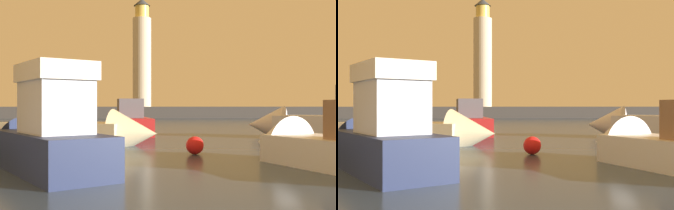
# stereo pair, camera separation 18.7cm
# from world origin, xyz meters

# --- Properties ---
(ground_plane) EXTENTS (220.00, 220.00, 0.00)m
(ground_plane) POSITION_xyz_m (0.00, 33.03, 0.00)
(ground_plane) COLOR #2D3D51
(breakwater) EXTENTS (75.63, 4.69, 1.84)m
(breakwater) POSITION_xyz_m (0.00, 66.06, 0.92)
(breakwater) COLOR #423F3D
(breakwater) RESTS_ON ground_plane
(lighthouse) EXTENTS (2.99, 2.99, 17.61)m
(lighthouse) POSITION_xyz_m (0.90, 66.06, 10.18)
(lighthouse) COLOR beige
(lighthouse) RESTS_ON breakwater
(motorboat_0) EXTENTS (4.91, 7.98, 2.77)m
(motorboat_0) POSITION_xyz_m (6.52, 12.12, 0.65)
(motorboat_0) COLOR white
(motorboat_0) RESTS_ON ground_plane
(motorboat_2) EXTENTS (3.50, 8.83, 3.07)m
(motorboat_2) POSITION_xyz_m (-0.41, 29.16, 0.76)
(motorboat_2) COLOR #B21E1E
(motorboat_2) RESTS_ON ground_plane
(motorboat_3) EXTENTS (8.57, 4.66, 3.48)m
(motorboat_3) POSITION_xyz_m (-2.24, 20.02, 0.83)
(motorboat_3) COLOR beige
(motorboat_3) RESTS_ON ground_plane
(motorboat_5) EXTENTS (5.46, 7.27, 3.58)m
(motorboat_5) POSITION_xyz_m (-2.68, 11.94, 1.08)
(motorboat_5) COLOR #1E284C
(motorboat_5) RESTS_ON ground_plane
(motorboat_6) EXTENTS (9.28, 6.79, 3.72)m
(motorboat_6) POSITION_xyz_m (11.65, 23.35, 1.03)
(motorboat_6) COLOR silver
(motorboat_6) RESTS_ON ground_plane
(mooring_buoy) EXTENTS (0.75, 0.75, 0.75)m
(mooring_buoy) POSITION_xyz_m (2.72, 15.58, 0.37)
(mooring_buoy) COLOR red
(mooring_buoy) RESTS_ON ground_plane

